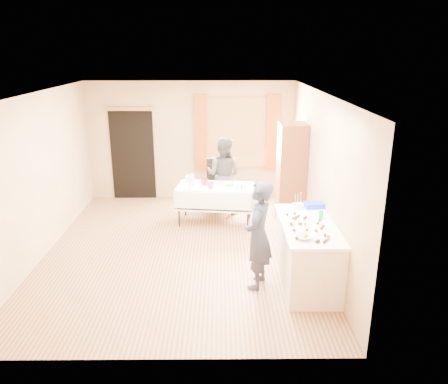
{
  "coord_description": "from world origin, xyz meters",
  "views": [
    {
      "loc": [
        0.65,
        -6.73,
        3.25
      ],
      "look_at": [
        0.7,
        0.0,
        1.03
      ],
      "focal_mm": 35.0,
      "sensor_mm": 36.0,
      "label": 1
    }
  ],
  "objects_px": {
    "cabinet": "(291,174)",
    "girl": "(258,235)",
    "counter": "(307,253)",
    "chair": "(219,193)",
    "woman": "(224,175)",
    "party_table": "(215,201)"
  },
  "relations": [
    {
      "from": "girl",
      "to": "counter",
      "type": "bearing_deg",
      "value": 116.0
    },
    {
      "from": "cabinet",
      "to": "chair",
      "type": "relative_size",
      "value": 1.85
    },
    {
      "from": "counter",
      "to": "girl",
      "type": "bearing_deg",
      "value": -171.35
    },
    {
      "from": "cabinet",
      "to": "girl",
      "type": "xyz_separation_m",
      "value": [
        -0.82,
        -2.4,
        -0.19
      ]
    },
    {
      "from": "counter",
      "to": "girl",
      "type": "height_order",
      "value": "girl"
    },
    {
      "from": "party_table",
      "to": "chair",
      "type": "distance_m",
      "value": 0.86
    },
    {
      "from": "girl",
      "to": "woman",
      "type": "bearing_deg",
      "value": -154.11
    },
    {
      "from": "party_table",
      "to": "woman",
      "type": "distance_m",
      "value": 0.76
    },
    {
      "from": "girl",
      "to": "cabinet",
      "type": "bearing_deg",
      "value": 178.54
    },
    {
      "from": "counter",
      "to": "party_table",
      "type": "height_order",
      "value": "counter"
    },
    {
      "from": "cabinet",
      "to": "girl",
      "type": "height_order",
      "value": "cabinet"
    },
    {
      "from": "cabinet",
      "to": "party_table",
      "type": "xyz_separation_m",
      "value": [
        -1.45,
        0.0,
        -0.53
      ]
    },
    {
      "from": "chair",
      "to": "woman",
      "type": "height_order",
      "value": "woman"
    },
    {
      "from": "party_table",
      "to": "woman",
      "type": "height_order",
      "value": "woman"
    },
    {
      "from": "party_table",
      "to": "girl",
      "type": "xyz_separation_m",
      "value": [
        0.63,
        -2.4,
        0.34
      ]
    },
    {
      "from": "cabinet",
      "to": "counter",
      "type": "relative_size",
      "value": 1.18
    },
    {
      "from": "counter",
      "to": "chair",
      "type": "bearing_deg",
      "value": 112.05
    },
    {
      "from": "woman",
      "to": "counter",
      "type": "bearing_deg",
      "value": 132.63
    },
    {
      "from": "chair",
      "to": "woman",
      "type": "relative_size",
      "value": 0.68
    },
    {
      "from": "cabinet",
      "to": "chair",
      "type": "bearing_deg",
      "value": 148.15
    },
    {
      "from": "party_table",
      "to": "chair",
      "type": "height_order",
      "value": "chair"
    },
    {
      "from": "cabinet",
      "to": "woman",
      "type": "height_order",
      "value": "cabinet"
    }
  ]
}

